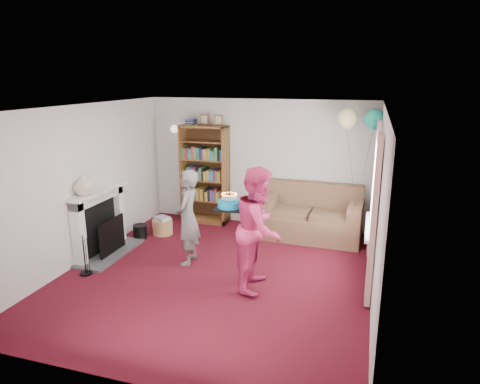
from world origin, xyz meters
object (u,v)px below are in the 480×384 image
(bookcase, at_px, (205,175))
(birthday_cake, at_px, (229,204))
(person_striped, at_px, (188,218))
(person_magenta, at_px, (259,228))
(sofa, at_px, (311,217))

(bookcase, height_order, birthday_cake, bookcase)
(person_striped, relative_size, birthday_cake, 3.81)
(bookcase, relative_size, person_striped, 1.44)
(person_magenta, bearing_deg, person_striped, 68.50)
(birthday_cake, bearing_deg, person_magenta, -16.87)
(birthday_cake, bearing_deg, person_striped, 158.92)
(sofa, xyz_separation_m, birthday_cake, (-0.91, -2.10, 0.78))
(person_striped, bearing_deg, bookcase, -173.09)
(sofa, bearing_deg, person_magenta, -99.04)
(bookcase, height_order, person_striped, bookcase)
(bookcase, bearing_deg, sofa, -5.90)
(sofa, height_order, person_magenta, person_magenta)
(person_magenta, bearing_deg, bookcase, 33.64)
(bookcase, xyz_separation_m, person_magenta, (1.77, -2.47, -0.10))
(bookcase, height_order, sofa, bookcase)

